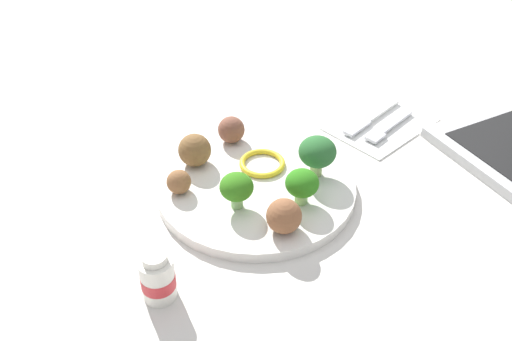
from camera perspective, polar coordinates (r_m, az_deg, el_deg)
The scene contains 14 objects.
ground_plane at distance 0.79m, azimuth 0.00°, elevation -2.07°, with size 4.00×4.00×0.00m, color silver.
plate at distance 0.78m, azimuth 0.00°, elevation -1.62°, with size 0.28×0.28×0.02m, color white.
broccoli_floret_near_rim at distance 0.72m, azimuth -2.01°, elevation -1.78°, with size 0.04×0.04×0.05m.
broccoli_floret_back_left at distance 0.73m, azimuth 4.77°, elevation -1.40°, with size 0.04×0.04×0.05m.
broccoli_floret_front_right at distance 0.77m, azimuth 6.34°, elevation 1.85°, with size 0.05×0.05×0.06m.
meatball_far_rim at distance 0.80m, azimuth -6.34°, elevation 2.11°, with size 0.05×0.05×0.05m, color brown.
meatball_front_right at distance 0.69m, azimuth 2.89°, elevation -4.71°, with size 0.05×0.05×0.05m, color brown.
meatball_back_left at distance 0.85m, azimuth -2.56°, elevation 4.22°, with size 0.04×0.04×0.04m, color brown.
meatball_front_left at distance 0.76m, azimuth -7.96°, elevation -1.17°, with size 0.03×0.03×0.03m, color brown.
pepper_ring_far_rim at distance 0.80m, azimuth 0.65°, elevation 0.75°, with size 0.07×0.07×0.01m, color yellow.
napkin at distance 0.95m, azimuth 12.77°, elevation 4.75°, with size 0.17×0.12×0.01m, color white.
fork at distance 0.93m, azimuth 13.43°, elevation 4.36°, with size 0.12×0.02×0.01m.
knife at distance 0.95m, azimuth 11.70°, elevation 5.28°, with size 0.15×0.02×0.01m.
yogurt_bottle at distance 0.64m, azimuth -10.09°, elevation -10.81°, with size 0.04×0.04×0.07m.
Camera 1 is at (0.43, 0.43, 0.50)m, focal length 38.83 mm.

